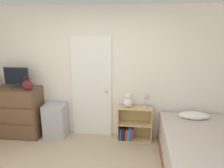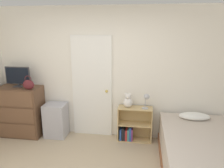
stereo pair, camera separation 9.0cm
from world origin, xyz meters
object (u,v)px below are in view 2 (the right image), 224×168
handbag (28,84)px  bookshelf (132,127)px  teddy_bear (128,101)px  bed (201,153)px  tv (18,76)px  storage_bin (56,120)px  dresser (21,111)px  desk_lamp (146,98)px

handbag → bookshelf: size_ratio=0.39×
teddy_bear → bookshelf: bearing=3.8°
bed → tv: bearing=168.0°
tv → teddy_bear: tv is taller
storage_bin → teddy_bear: (1.44, 0.05, 0.46)m
storage_bin → bed: bed is taller
handbag → bed: handbag is taller
dresser → teddy_bear: dresser is taller
handbag → storage_bin: 0.90m
tv → teddy_bear: bearing=1.8°
storage_bin → desk_lamp: size_ratio=2.31×
bookshelf → teddy_bear: teddy_bear is taller
teddy_bear → desk_lamp: size_ratio=0.95×
teddy_bear → desk_lamp: 0.36m
handbag → bookshelf: bearing=6.8°
tv → teddy_bear: 2.21m
desk_lamp → bed: desk_lamp is taller
handbag → storage_bin: (0.42, 0.17, -0.77)m
bed → teddy_bear: bearing=146.8°
storage_bin → desk_lamp: bearing=0.4°
tv → handbag: bearing=-27.9°
dresser → bed: size_ratio=0.55×
desk_lamp → bed: size_ratio=0.16×
handbag → storage_bin: bearing=22.5°
handbag → bed: bearing=-10.3°
handbag → desk_lamp: (2.21, 0.19, -0.23)m
dresser → tv: bearing=115.3°
tv → bed: size_ratio=0.27×
dresser → storage_bin: bearing=3.6°
bookshelf → dresser: bearing=-177.4°
bookshelf → bed: (1.11, -0.79, 0.01)m
tv → handbag: tv is taller
tv → bookshelf: tv is taller
dresser → storage_bin: (0.71, 0.04, -0.17)m
handbag → desk_lamp: handbag is taller
bookshelf → desk_lamp: 0.67m
dresser → handbag: handbag is taller
storage_bin → desk_lamp: 1.87m
teddy_bear → desk_lamp: desk_lamp is taller
storage_bin → desk_lamp: (1.79, 0.01, 0.55)m
dresser → handbag: (0.29, -0.13, 0.61)m
handbag → bed: 3.22m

